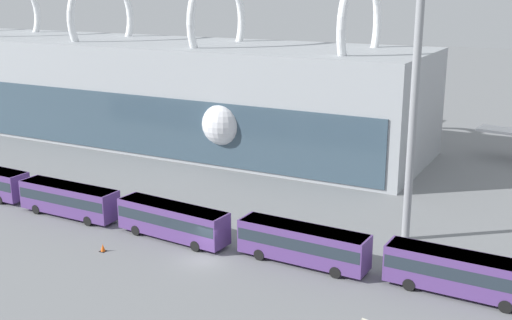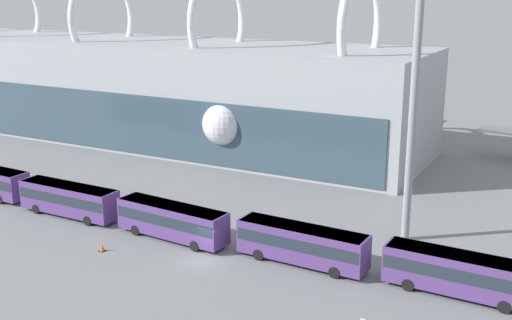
{
  "view_description": "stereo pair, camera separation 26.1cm",
  "coord_description": "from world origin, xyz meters",
  "px_view_note": "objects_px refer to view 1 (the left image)",
  "views": [
    {
      "loc": [
        28.6,
        -43.85,
        23.23
      ],
      "look_at": [
        -4.66,
        18.53,
        4.0
      ],
      "focal_mm": 45.0,
      "sensor_mm": 36.0,
      "label": 1
    },
    {
      "loc": [
        28.83,
        -43.73,
        23.23
      ],
      "look_at": [
        -4.66,
        18.53,
        4.0
      ],
      "focal_mm": 45.0,
      "sensor_mm": 36.0,
      "label": 2
    }
  ],
  "objects_px": {
    "shuttle_bus_5": "(461,272)",
    "floodlight_mast": "(416,79)",
    "traffic_cone_0": "(103,248)",
    "shuttle_bus_2": "(69,198)",
    "shuttle_bus_4": "(303,242)",
    "airliner_at_gate_near": "(277,106)",
    "shuttle_bus_3": "(173,219)"
  },
  "relations": [
    {
      "from": "airliner_at_gate_near",
      "to": "shuttle_bus_5",
      "type": "xyz_separation_m",
      "value": [
        34.3,
        -37.49,
        -3.9
      ]
    },
    {
      "from": "shuttle_bus_2",
      "to": "shuttle_bus_3",
      "type": "bearing_deg",
      "value": 0.27
    },
    {
      "from": "airliner_at_gate_near",
      "to": "floodlight_mast",
      "type": "bearing_deg",
      "value": 45.85
    },
    {
      "from": "shuttle_bus_2",
      "to": "shuttle_bus_4",
      "type": "distance_m",
      "value": 26.27
    },
    {
      "from": "traffic_cone_0",
      "to": "shuttle_bus_2",
      "type": "bearing_deg",
      "value": 149.11
    },
    {
      "from": "shuttle_bus_2",
      "to": "traffic_cone_0",
      "type": "relative_size",
      "value": 16.55
    },
    {
      "from": "shuttle_bus_2",
      "to": "traffic_cone_0",
      "type": "distance_m",
      "value": 10.88
    },
    {
      "from": "floodlight_mast",
      "to": "shuttle_bus_2",
      "type": "bearing_deg",
      "value": -162.53
    },
    {
      "from": "shuttle_bus_4",
      "to": "shuttle_bus_5",
      "type": "xyz_separation_m",
      "value": [
        13.13,
        0.41,
        0.0
      ]
    },
    {
      "from": "shuttle_bus_4",
      "to": "floodlight_mast",
      "type": "xyz_separation_m",
      "value": [
        6.35,
        9.71,
        13.25
      ]
    },
    {
      "from": "shuttle_bus_2",
      "to": "floodlight_mast",
      "type": "xyz_separation_m",
      "value": [
        32.61,
        10.27,
        13.25
      ]
    },
    {
      "from": "shuttle_bus_4",
      "to": "traffic_cone_0",
      "type": "xyz_separation_m",
      "value": [
        -17.03,
        -6.08,
        -1.62
      ]
    },
    {
      "from": "shuttle_bus_3",
      "to": "floodlight_mast",
      "type": "height_order",
      "value": "floodlight_mast"
    },
    {
      "from": "airliner_at_gate_near",
      "to": "shuttle_bus_4",
      "type": "bearing_deg",
      "value": 30.73
    },
    {
      "from": "shuttle_bus_3",
      "to": "traffic_cone_0",
      "type": "relative_size",
      "value": 16.74
    },
    {
      "from": "shuttle_bus_4",
      "to": "traffic_cone_0",
      "type": "distance_m",
      "value": 18.16
    },
    {
      "from": "shuttle_bus_3",
      "to": "airliner_at_gate_near",
      "type": "bearing_deg",
      "value": 106.14
    },
    {
      "from": "shuttle_bus_3",
      "to": "traffic_cone_0",
      "type": "xyz_separation_m",
      "value": [
        -3.9,
        -5.44,
        -1.62
      ]
    },
    {
      "from": "shuttle_bus_2",
      "to": "floodlight_mast",
      "type": "height_order",
      "value": "floodlight_mast"
    },
    {
      "from": "shuttle_bus_5",
      "to": "floodlight_mast",
      "type": "height_order",
      "value": "floodlight_mast"
    },
    {
      "from": "airliner_at_gate_near",
      "to": "shuttle_bus_5",
      "type": "bearing_deg",
      "value": 44.0
    },
    {
      "from": "airliner_at_gate_near",
      "to": "shuttle_bus_2",
      "type": "relative_size",
      "value": 3.17
    },
    {
      "from": "airliner_at_gate_near",
      "to": "traffic_cone_0",
      "type": "xyz_separation_m",
      "value": [
        4.14,
        -43.98,
        -5.52
      ]
    },
    {
      "from": "airliner_at_gate_near",
      "to": "shuttle_bus_3",
      "type": "distance_m",
      "value": 39.56
    },
    {
      "from": "shuttle_bus_5",
      "to": "shuttle_bus_2",
      "type": "bearing_deg",
      "value": -176.96
    },
    {
      "from": "shuttle_bus_3",
      "to": "traffic_cone_0",
      "type": "bearing_deg",
      "value": -121.26
    },
    {
      "from": "shuttle_bus_4",
      "to": "floodlight_mast",
      "type": "height_order",
      "value": "floodlight_mast"
    },
    {
      "from": "airliner_at_gate_near",
      "to": "shuttle_bus_2",
      "type": "height_order",
      "value": "airliner_at_gate_near"
    },
    {
      "from": "floodlight_mast",
      "to": "traffic_cone_0",
      "type": "bearing_deg",
      "value": -145.96
    },
    {
      "from": "airliner_at_gate_near",
      "to": "shuttle_bus_3",
      "type": "xyz_separation_m",
      "value": [
        8.03,
        -38.54,
        -3.9
      ]
    },
    {
      "from": "shuttle_bus_2",
      "to": "traffic_cone_0",
      "type": "height_order",
      "value": "shuttle_bus_2"
    },
    {
      "from": "airliner_at_gate_near",
      "to": "traffic_cone_0",
      "type": "relative_size",
      "value": 52.48
    }
  ]
}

